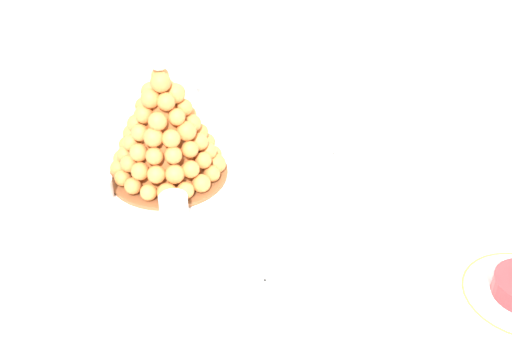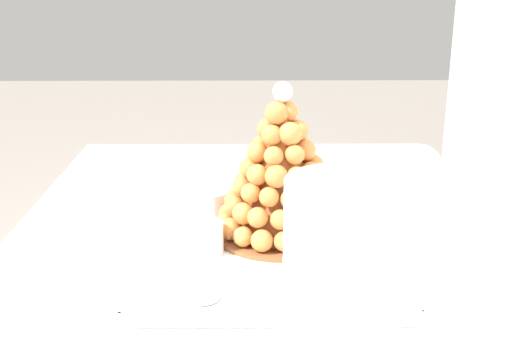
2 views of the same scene
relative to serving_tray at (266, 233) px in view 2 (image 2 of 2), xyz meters
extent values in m
cylinder|color=brown|center=(-0.51, -0.37, -0.40)|extent=(0.04, 0.04, 0.74)
cylinder|color=brown|center=(-0.51, 0.34, -0.40)|extent=(0.04, 0.04, 0.74)
cube|color=brown|center=(0.12, -0.02, -0.02)|extent=(1.40, 0.82, 0.02)
cube|color=white|center=(0.12, -0.02, -0.01)|extent=(1.46, 0.88, 0.00)
cube|color=white|center=(-0.60, -0.02, -0.17)|extent=(0.01, 0.88, 0.32)
cube|color=white|center=(0.00, 0.00, 0.00)|extent=(0.61, 0.40, 0.01)
cube|color=white|center=(0.00, -0.20, 0.01)|extent=(0.61, 0.01, 0.02)
cube|color=white|center=(0.00, 0.20, 0.01)|extent=(0.61, 0.01, 0.02)
cube|color=white|center=(-0.31, 0.00, 0.01)|extent=(0.01, 0.40, 0.02)
cube|color=white|center=(0.31, 0.00, 0.01)|extent=(0.01, 0.40, 0.02)
cylinder|color=white|center=(0.00, 0.00, 0.00)|extent=(0.37, 0.37, 0.00)
cylinder|color=brown|center=(0.01, 0.03, 0.01)|extent=(0.24, 0.24, 0.01)
cone|color=#BF6D36|center=(0.01, 0.03, 0.12)|extent=(0.17, 0.17, 0.22)
sphere|color=#DD8540|center=(0.10, 0.03, 0.03)|extent=(0.03, 0.03, 0.03)
sphere|color=#DF8742|center=(0.10, 0.06, 0.03)|extent=(0.04, 0.04, 0.04)
sphere|color=#E18943|center=(0.08, 0.09, 0.03)|extent=(0.03, 0.03, 0.03)
sphere|color=#DF8741|center=(0.05, 0.11, 0.03)|extent=(0.03, 0.03, 0.03)
sphere|color=#E08943|center=(0.02, 0.12, 0.03)|extent=(0.04, 0.04, 0.04)
sphere|color=#DF8742|center=(-0.02, 0.12, 0.03)|extent=(0.04, 0.04, 0.04)
sphere|color=#DD8440|center=(-0.05, 0.10, 0.03)|extent=(0.03, 0.03, 0.03)
sphere|color=#E28A44|center=(-0.08, 0.08, 0.03)|extent=(0.03, 0.03, 0.03)
sphere|color=#E28B44|center=(-0.09, 0.04, 0.03)|extent=(0.03, 0.03, 0.03)
sphere|color=#E38C45|center=(-0.09, 0.01, 0.03)|extent=(0.04, 0.04, 0.04)
sphere|color=#DF8742|center=(-0.08, -0.02, 0.03)|extent=(0.04, 0.04, 0.04)
sphere|color=#DF8742|center=(-0.05, -0.05, 0.03)|extent=(0.03, 0.03, 0.03)
sphere|color=#DE8641|center=(-0.02, -0.07, 0.03)|extent=(0.03, 0.03, 0.03)
sphere|color=#E48D46|center=(0.02, -0.07, 0.03)|extent=(0.03, 0.03, 0.03)
sphere|color=#E18943|center=(0.05, -0.06, 0.03)|extent=(0.04, 0.04, 0.04)
sphere|color=#E48D46|center=(0.08, -0.04, 0.03)|extent=(0.03, 0.03, 0.03)
sphere|color=#E08843|center=(0.10, -0.01, 0.03)|extent=(0.04, 0.04, 0.04)
sphere|color=#E48D46|center=(0.09, 0.05, 0.06)|extent=(0.03, 0.03, 0.03)
sphere|color=#DE8641|center=(0.07, 0.08, 0.06)|extent=(0.04, 0.04, 0.04)
sphere|color=#DE8541|center=(0.04, 0.10, 0.06)|extent=(0.03, 0.03, 0.03)
sphere|color=#E28A44|center=(0.00, 0.11, 0.06)|extent=(0.03, 0.03, 0.03)
sphere|color=#DE8641|center=(-0.03, 0.10, 0.06)|extent=(0.04, 0.04, 0.04)
sphere|color=#E08842|center=(-0.06, 0.08, 0.06)|extent=(0.04, 0.04, 0.04)
sphere|color=#DF8641|center=(-0.07, 0.05, 0.06)|extent=(0.03, 0.03, 0.03)
sphere|color=#DF8742|center=(-0.08, 0.01, 0.06)|extent=(0.04, 0.04, 0.04)
sphere|color=#E08843|center=(-0.06, -0.02, 0.06)|extent=(0.03, 0.03, 0.03)
sphere|color=#DF8742|center=(-0.04, -0.04, 0.06)|extent=(0.03, 0.03, 0.03)
sphere|color=#E08842|center=(-0.01, -0.06, 0.06)|extent=(0.04, 0.04, 0.04)
sphere|color=#E38C45|center=(0.03, -0.05, 0.06)|extent=(0.04, 0.04, 0.04)
sphere|color=#E38C45|center=(0.06, -0.04, 0.06)|extent=(0.04, 0.04, 0.04)
sphere|color=#E08843|center=(0.08, -0.01, 0.06)|extent=(0.03, 0.03, 0.03)
sphere|color=#E08742|center=(0.09, 0.02, 0.06)|extent=(0.03, 0.03, 0.03)
sphere|color=#DD8440|center=(0.06, 0.07, 0.09)|extent=(0.04, 0.04, 0.04)
sphere|color=#E28B44|center=(0.03, 0.09, 0.09)|extent=(0.04, 0.04, 0.04)
sphere|color=#E48D46|center=(-0.01, 0.09, 0.09)|extent=(0.04, 0.04, 0.04)
sphere|color=#DF8641|center=(-0.04, 0.08, 0.09)|extent=(0.04, 0.04, 0.04)
sphere|color=#E48D46|center=(-0.06, 0.05, 0.09)|extent=(0.04, 0.04, 0.04)
sphere|color=#E18A43|center=(-0.06, 0.01, 0.09)|extent=(0.04, 0.04, 0.04)
sphere|color=#E48D46|center=(-0.05, -0.02, 0.09)|extent=(0.03, 0.03, 0.03)
sphere|color=#E48D45|center=(-0.02, -0.04, 0.09)|extent=(0.04, 0.04, 0.04)
sphere|color=#E08843|center=(0.02, -0.04, 0.09)|extent=(0.03, 0.03, 0.03)
sphere|color=#E28B44|center=(0.05, -0.03, 0.09)|extent=(0.03, 0.03, 0.03)
sphere|color=#DE8641|center=(0.07, 0.00, 0.09)|extent=(0.03, 0.03, 0.03)
sphere|color=#E38B45|center=(0.07, 0.04, 0.09)|extent=(0.03, 0.03, 0.03)
sphere|color=#E38B45|center=(0.03, 0.07, 0.12)|extent=(0.04, 0.04, 0.04)
sphere|color=#DD8540|center=(0.00, 0.08, 0.13)|extent=(0.04, 0.04, 0.04)
sphere|color=#DD8540|center=(-0.03, 0.07, 0.13)|extent=(0.04, 0.04, 0.04)
sphere|color=#E08843|center=(-0.05, 0.04, 0.13)|extent=(0.04, 0.04, 0.04)
sphere|color=#E18A44|center=(-0.04, 0.00, 0.13)|extent=(0.04, 0.04, 0.04)
sphere|color=#E48D46|center=(-0.02, -0.02, 0.12)|extent=(0.03, 0.03, 0.03)
sphere|color=#E38B45|center=(0.01, -0.03, 0.13)|extent=(0.04, 0.04, 0.04)
sphere|color=#E28B44|center=(0.04, -0.01, 0.12)|extent=(0.04, 0.04, 0.04)
sphere|color=#DE8641|center=(0.06, 0.02, 0.13)|extent=(0.04, 0.04, 0.04)
sphere|color=#E18A43|center=(0.06, 0.05, 0.12)|extent=(0.03, 0.03, 0.03)
sphere|color=#E08842|center=(0.01, 0.07, 0.16)|extent=(0.04, 0.04, 0.04)
sphere|color=#E08843|center=(-0.02, 0.06, 0.16)|extent=(0.04, 0.04, 0.04)
sphere|color=#DD8540|center=(-0.03, 0.02, 0.16)|extent=(0.04, 0.04, 0.04)
sphere|color=#E18943|center=(-0.02, -0.01, 0.16)|extent=(0.04, 0.04, 0.04)
sphere|color=#E48C45|center=(0.02, -0.01, 0.16)|extent=(0.04, 0.04, 0.04)
sphere|color=#E28A44|center=(0.04, 0.01, 0.16)|extent=(0.03, 0.03, 0.03)
sphere|color=#E18943|center=(0.04, 0.05, 0.16)|extent=(0.03, 0.03, 0.03)
sphere|color=#E28A44|center=(0.00, 0.05, 0.19)|extent=(0.04, 0.04, 0.04)
sphere|color=#E48D46|center=(-0.02, 0.03, 0.19)|extent=(0.04, 0.04, 0.04)
sphere|color=#E08843|center=(0.00, 0.00, 0.19)|extent=(0.04, 0.04, 0.04)
sphere|color=#E08842|center=(0.03, 0.01, 0.19)|extent=(0.03, 0.03, 0.03)
sphere|color=#E48D46|center=(0.03, 0.04, 0.19)|extent=(0.04, 0.04, 0.04)
sphere|color=#E28A44|center=(0.00, 0.04, 0.22)|extent=(0.03, 0.03, 0.03)
sphere|color=#DF8742|center=(0.01, 0.02, 0.22)|extent=(0.04, 0.04, 0.04)
sphere|color=white|center=(0.01, 0.03, 0.26)|extent=(0.03, 0.03, 0.03)
cylinder|color=silver|center=(-0.24, -0.09, 0.03)|extent=(0.05, 0.05, 0.05)
cylinder|color=gold|center=(-0.24, -0.09, 0.01)|extent=(0.05, 0.05, 0.02)
cylinder|color=#EAC166|center=(-0.24, -0.09, 0.03)|extent=(0.05, 0.05, 0.02)
sphere|color=brown|center=(-0.23, -0.09, 0.05)|extent=(0.01, 0.01, 0.01)
cylinder|color=silver|center=(-0.08, -0.10, 0.03)|extent=(0.06, 0.06, 0.05)
cylinder|color=brown|center=(-0.08, -0.10, 0.01)|extent=(0.06, 0.06, 0.02)
cylinder|color=#8C603D|center=(-0.08, -0.10, 0.03)|extent=(0.06, 0.06, 0.01)
sphere|color=brown|center=(-0.09, -0.10, 0.04)|extent=(0.02, 0.02, 0.02)
cylinder|color=silver|center=(0.08, -0.10, 0.03)|extent=(0.05, 0.05, 0.05)
cylinder|color=brown|center=(0.08, -0.10, 0.01)|extent=(0.05, 0.05, 0.02)
cylinder|color=#8C603D|center=(0.08, -0.10, 0.03)|extent=(0.05, 0.05, 0.02)
sphere|color=brown|center=(0.09, -0.10, 0.04)|extent=(0.02, 0.02, 0.02)
cylinder|color=silver|center=(0.23, -0.10, 0.03)|extent=(0.05, 0.05, 0.06)
cylinder|color=#F4EAC6|center=(0.23, -0.10, 0.02)|extent=(0.05, 0.05, 0.02)
cylinder|color=white|center=(0.23, -0.10, 0.04)|extent=(0.05, 0.05, 0.02)
sphere|color=brown|center=(0.23, -0.10, 0.05)|extent=(0.01, 0.01, 0.01)
cylinder|color=white|center=(-0.23, 0.05, 0.02)|extent=(0.08, 0.08, 0.03)
cylinder|color=#F2CC59|center=(-0.23, 0.05, 0.03)|extent=(0.07, 0.07, 0.00)
cylinder|color=white|center=(0.50, 0.06, 0.17)|extent=(0.12, 0.12, 0.20)
cylinder|color=yellow|center=(0.47, 0.07, 0.10)|extent=(0.04, 0.04, 0.02)
cylinder|color=#F9A54C|center=(0.49, 0.04, 0.10)|extent=(0.05, 0.04, 0.05)
cylinder|color=#D199D8|center=(0.50, 0.07, 0.12)|extent=(0.05, 0.04, 0.05)
cylinder|color=#72B2E0|center=(0.47, 0.07, 0.12)|extent=(0.06, 0.05, 0.06)
cylinder|color=#9ED860|center=(0.49, 0.05, 0.12)|extent=(0.05, 0.04, 0.04)
cylinder|color=#9ED860|center=(0.51, 0.05, 0.12)|extent=(0.05, 0.04, 0.04)
cylinder|color=brown|center=(0.50, 0.07, 0.14)|extent=(0.04, 0.04, 0.03)
cylinder|color=#F9A54C|center=(0.49, 0.05, 0.14)|extent=(0.05, 0.05, 0.03)
cylinder|color=#9ED860|center=(0.52, 0.05, 0.14)|extent=(0.05, 0.05, 0.04)
cylinder|color=yellow|center=(0.49, 0.07, 0.16)|extent=(0.04, 0.04, 0.04)
cylinder|color=#9ED860|center=(0.49, 0.04, 0.16)|extent=(0.05, 0.05, 0.05)
cylinder|color=yellow|center=(0.51, 0.07, 0.16)|extent=(0.06, 0.05, 0.06)
cylinder|color=#72B2E0|center=(0.48, 0.06, 0.18)|extent=(0.05, 0.04, 0.04)
cylinder|color=brown|center=(0.50, 0.05, 0.18)|extent=(0.05, 0.05, 0.05)
cylinder|color=#D199D8|center=(0.52, 0.08, 0.18)|extent=(0.06, 0.04, 0.06)
cylinder|color=#9ED860|center=(0.48, 0.05, 0.20)|extent=(0.05, 0.05, 0.04)
cylinder|color=yellow|center=(0.51, 0.06, 0.20)|extent=(0.05, 0.05, 0.05)
cylinder|color=#E54C47|center=(0.49, 0.08, 0.20)|extent=(0.05, 0.04, 0.03)
cylinder|color=yellow|center=(0.49, 0.05, 0.21)|extent=(0.06, 0.04, 0.06)
cylinder|color=yellow|center=(0.51, 0.06, 0.21)|extent=(0.05, 0.04, 0.05)
cylinder|color=#9ED860|center=(0.49, 0.09, 0.21)|extent=(0.05, 0.05, 0.04)
cylinder|color=silver|center=(-0.04, 0.28, 0.00)|extent=(0.06, 0.06, 0.00)
cylinder|color=silver|center=(-0.04, 0.28, 0.04)|extent=(0.01, 0.01, 0.08)
sphere|color=silver|center=(-0.04, 0.28, 0.11)|extent=(0.08, 0.08, 0.08)
camera|label=1|loc=(0.58, -0.94, 0.80)|focal=47.11mm
camera|label=2|loc=(1.07, -0.03, 0.46)|focal=45.90mm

